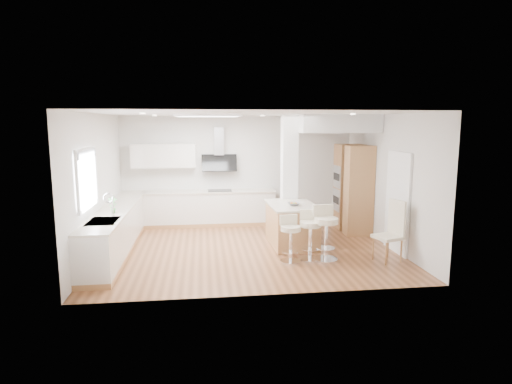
{
  "coord_description": "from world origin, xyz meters",
  "views": [
    {
      "loc": [
        -0.93,
        -8.66,
        2.61
      ],
      "look_at": [
        0.21,
        0.4,
        1.14
      ],
      "focal_mm": 30.0,
      "sensor_mm": 36.0,
      "label": 1
    }
  ],
  "objects": [
    {
      "name": "wall_right",
      "position": [
        3.0,
        0.0,
        1.4
      ],
      "size": [
        0.04,
        5.0,
        2.8
      ],
      "primitive_type": "cube",
      "color": "silver",
      "rests_on": "ground"
    },
    {
      "name": "wall_left",
      "position": [
        -3.0,
        0.0,
        1.4
      ],
      "size": [
        0.04,
        5.0,
        2.8
      ],
      "primitive_type": "cube",
      "color": "silver",
      "rests_on": "ground"
    },
    {
      "name": "dining_chair",
      "position": [
        2.63,
        -1.14,
        0.63
      ],
      "size": [
        0.57,
        0.57,
        1.17
      ],
      "rotation": [
        0.0,
        0.0,
        0.31
      ],
      "color": "#EEE2C2",
      "rests_on": "ground"
    },
    {
      "name": "counter_left",
      "position": [
        -2.7,
        0.23,
        0.46
      ],
      "size": [
        0.63,
        4.5,
        1.35
      ],
      "color": "#B7824E",
      "rests_on": "ground"
    },
    {
      "name": "peninsula",
      "position": [
        0.96,
        0.17,
        0.45
      ],
      "size": [
        1.02,
        1.5,
        0.96
      ],
      "rotation": [
        0.0,
        0.0,
        0.03
      ],
      "color": "#B7824E",
      "rests_on": "ground"
    },
    {
      "name": "pillar",
      "position": [
        1.05,
        0.95,
        1.4
      ],
      "size": [
        0.35,
        0.35,
        2.8
      ],
      "color": "white",
      "rests_on": "ground"
    },
    {
      "name": "wall_back",
      "position": [
        0.0,
        2.5,
        1.4
      ],
      "size": [
        6.0,
        0.04,
        2.8
      ],
      "primitive_type": "cube",
      "color": "silver",
      "rests_on": "ground"
    },
    {
      "name": "skylight",
      "position": [
        -0.79,
        0.6,
        2.77
      ],
      "size": [
        4.1,
        2.1,
        0.06
      ],
      "color": "white",
      "rests_on": "ground"
    },
    {
      "name": "counter_back",
      "position": [
        -0.91,
        2.22,
        0.7
      ],
      "size": [
        3.62,
        0.63,
        2.5
      ],
      "color": "#B7824E",
      "rests_on": "ground"
    },
    {
      "name": "bar_stool_a",
      "position": [
        0.7,
        -0.97,
        0.5
      ],
      "size": [
        0.45,
        0.45,
        0.89
      ],
      "rotation": [
        0.0,
        0.0,
        0.13
      ],
      "color": "white",
      "rests_on": "ground"
    },
    {
      "name": "bar_stool_b",
      "position": [
        1.1,
        -0.87,
        0.54
      ],
      "size": [
        0.48,
        0.48,
        0.96
      ],
      "rotation": [
        0.0,
        0.0,
        -0.12
      ],
      "color": "white",
      "rests_on": "ground"
    },
    {
      "name": "doorway_right",
      "position": [
        2.97,
        -0.6,
        1.0
      ],
      "size": [
        0.05,
        1.0,
        2.1
      ],
      "color": "#443D36",
      "rests_on": "ground"
    },
    {
      "name": "window_left",
      "position": [
        -2.96,
        -0.9,
        1.69
      ],
      "size": [
        0.06,
        1.28,
        1.07
      ],
      "color": "white",
      "rests_on": "ground"
    },
    {
      "name": "ground",
      "position": [
        0.0,
        0.0,
        0.0
      ],
      "size": [
        6.0,
        6.0,
        0.0
      ],
      "primitive_type": "plane",
      "color": "brown",
      "rests_on": "ground"
    },
    {
      "name": "ceiling",
      "position": [
        0.0,
        0.0,
        0.0
      ],
      "size": [
        6.0,
        5.0,
        0.02
      ],
      "primitive_type": "cube",
      "color": "silver",
      "rests_on": "ground"
    },
    {
      "name": "bar_stool_c",
      "position": [
        1.38,
        -0.94,
        0.59
      ],
      "size": [
        0.51,
        0.51,
        1.06
      ],
      "rotation": [
        0.0,
        0.0,
        0.09
      ],
      "color": "white",
      "rests_on": "ground"
    },
    {
      "name": "soffit",
      "position": [
        2.1,
        1.4,
        2.6
      ],
      "size": [
        1.78,
        2.2,
        0.4
      ],
      "color": "silver",
      "rests_on": "ground"
    },
    {
      "name": "oven_column",
      "position": [
        2.68,
        1.23,
        1.05
      ],
      "size": [
        0.63,
        1.21,
        2.1
      ],
      "color": "#B7824E",
      "rests_on": "ground"
    }
  ]
}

